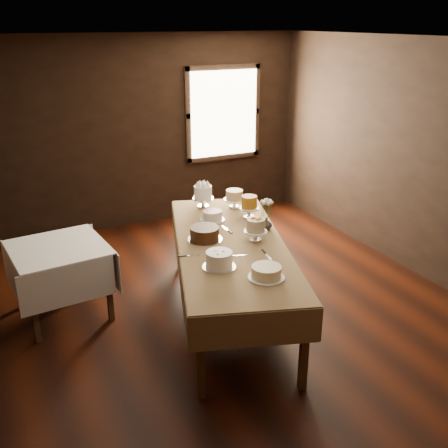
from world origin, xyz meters
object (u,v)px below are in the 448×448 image
display_table (231,248)px  cake_chocolate (205,234)px  cake_speckled (234,199)px  cake_server_d (257,227)px  flower_vase (266,224)px  cake_caramel (249,208)px  side_table (59,255)px  cake_cream (266,273)px  cake_server_e (195,255)px  cake_server_c (225,228)px  cake_server_a (241,255)px  cake_meringue (203,197)px  cake_swirl (219,260)px  cake_server_b (268,257)px  cake_flowers (256,231)px  cake_lattice (212,216)px

display_table → cake_chocolate: bearing=143.5°
cake_speckled → cake_server_d: 0.71m
display_table → flower_vase: flower_vase is taller
cake_caramel → side_table: bearing=173.6°
cake_cream → cake_server_e: 0.80m
cake_speckled → cake_server_e: (-0.96, -1.07, -0.10)m
cake_caramel → cake_server_c: (-0.39, -0.18, -0.11)m
cake_chocolate → cake_server_a: (0.16, -0.50, -0.06)m
display_table → cake_caramel: (0.50, 0.54, 0.18)m
display_table → cake_chocolate: size_ratio=8.11×
cake_server_c → flower_vase: (0.39, -0.22, 0.06)m
cake_meringue → cake_speckled: (0.33, -0.18, -0.02)m
cake_swirl → cake_server_e: bearing=106.6°
cake_speckled → cake_caramel: size_ratio=1.05×
cake_caramel → cake_cream: (-0.57, -1.39, -0.06)m
cake_speckled → cake_server_b: (-0.34, -1.40, -0.10)m
display_table → cake_caramel: cake_caramel is taller
cake_server_a → cake_server_c: same height
cake_flowers → cake_server_c: bearing=107.4°
cake_swirl → display_table: bearing=53.8°
display_table → side_table: size_ratio=2.86×
cake_flowers → cake_cream: 0.84m
side_table → cake_caramel: bearing=-6.4°
cake_lattice → cake_server_b: size_ratio=1.27×
cake_chocolate → cake_cream: (0.15, -1.01, -0.01)m
cake_lattice → cake_caramel: bearing=-14.2°
cake_lattice → cake_swirl: size_ratio=0.94×
cake_meringue → cake_flowers: size_ratio=1.09×
cake_meringue → cake_chocolate: bearing=-112.5°
display_table → cake_lattice: bearing=82.5°
cake_server_d → flower_vase: (0.06, -0.08, 0.06)m
cake_server_b → cake_lattice: bearing=-166.2°
cake_chocolate → cake_speckled: bearing=46.7°
cake_chocolate → cake_server_b: cake_chocolate is taller
cake_caramel → cake_chocolate: cake_caramel is taller
cake_cream → cake_server_c: size_ratio=1.55×
side_table → cake_server_a: size_ratio=4.29×
cake_speckled → cake_chocolate: (-0.72, -0.76, -0.03)m
cake_caramel → cake_server_c: cake_caramel is taller
cake_lattice → cake_cream: bearing=-95.9°
display_table → flower_vase: bearing=16.1°
cake_swirl → cake_server_d: 1.07m
cake_server_d → cake_server_e: size_ratio=1.00×
flower_vase → cake_meringue: bearing=108.5°
cake_meringue → cake_swirl: 1.68m
cake_cream → cake_server_d: (0.51, 1.08, -0.05)m
cake_lattice → flower_vase: (0.41, -0.50, 0.02)m
cake_server_a → flower_vase: size_ratio=1.82×
cake_server_b → cake_server_c: same height
cake_server_d → flower_vase: flower_vase is taller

